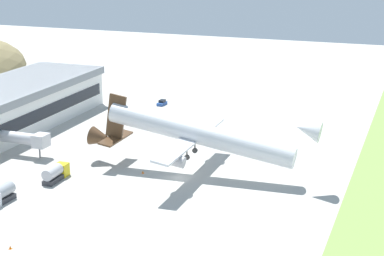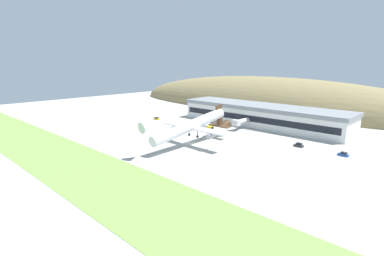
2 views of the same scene
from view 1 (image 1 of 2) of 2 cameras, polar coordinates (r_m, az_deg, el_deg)
ground_plane at (r=129.06m, az=-1.15°, el=-4.49°), size 376.30×376.30×0.00m
jetway_0 at (r=145.40m, az=-14.50°, el=-0.94°), size 3.38×11.80×5.43m
cargo_airplane at (r=129.26m, az=0.27°, el=-0.60°), size 32.87×49.36×12.56m
service_car_1 at (r=170.79m, az=-5.01°, el=0.95°), size 3.77×1.90×1.65m
service_car_2 at (r=185.71m, az=-2.68°, el=2.25°), size 3.79×1.93×1.51m
fuel_truck at (r=130.46m, az=-12.03°, el=-3.92°), size 7.29×2.54×3.18m
box_truck at (r=122.02m, az=-16.66°, el=-5.73°), size 6.50×2.57×3.18m
traffic_cone_0 at (r=104.82m, az=-15.86°, el=-10.16°), size 0.52×0.52×0.58m
traffic_cone_1 at (r=131.98m, az=-4.39°, el=-3.93°), size 0.52×0.52×0.58m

